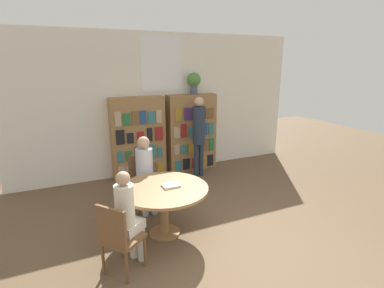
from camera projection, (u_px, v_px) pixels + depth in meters
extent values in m
plane|color=brown|center=(271.00, 271.00, 3.55)|extent=(16.00, 16.00, 0.00)
cube|color=silver|center=(162.00, 105.00, 6.51)|extent=(6.40, 0.06, 3.00)
cube|color=white|center=(162.00, 64.00, 6.25)|extent=(0.90, 0.01, 1.10)
cube|color=olive|center=(138.00, 138.00, 6.27)|extent=(1.11, 0.32, 1.71)
cube|color=tan|center=(122.00, 173.00, 6.12)|extent=(0.15, 0.02, 0.28)
cube|color=tan|center=(130.00, 172.00, 6.19)|extent=(0.14, 0.02, 0.25)
cube|color=#2D707A|center=(138.00, 171.00, 6.26)|extent=(0.15, 0.02, 0.27)
cube|color=brown|center=(146.00, 170.00, 6.33)|extent=(0.11, 0.02, 0.26)
cube|color=brown|center=(153.00, 168.00, 6.39)|extent=(0.10, 0.02, 0.28)
cube|color=olive|center=(161.00, 168.00, 6.47)|extent=(0.13, 0.02, 0.22)
cube|color=#2D707A|center=(121.00, 157.00, 6.03)|extent=(0.11, 0.02, 0.22)
cube|color=#236638|center=(129.00, 156.00, 6.10)|extent=(0.12, 0.02, 0.22)
cube|color=#4C2D6B|center=(137.00, 153.00, 6.16)|extent=(0.11, 0.02, 0.28)
cube|color=black|center=(145.00, 152.00, 6.23)|extent=(0.10, 0.02, 0.29)
cube|color=#2D707A|center=(153.00, 151.00, 6.29)|extent=(0.15, 0.02, 0.29)
cube|color=#2D707A|center=(160.00, 152.00, 6.37)|extent=(0.10, 0.02, 0.22)
cube|color=black|center=(120.00, 137.00, 5.93)|extent=(0.17, 0.02, 0.30)
cube|color=black|center=(130.00, 138.00, 6.02)|extent=(0.13, 0.02, 0.21)
cube|color=maroon|center=(140.00, 137.00, 6.10)|extent=(0.14, 0.02, 0.22)
cube|color=black|center=(150.00, 135.00, 6.17)|extent=(0.11, 0.02, 0.28)
cube|color=maroon|center=(159.00, 134.00, 6.26)|extent=(0.17, 0.02, 0.28)
cube|color=tan|center=(118.00, 119.00, 5.82)|extent=(0.13, 0.02, 0.29)
cube|color=#236638|center=(127.00, 120.00, 5.90)|extent=(0.14, 0.02, 0.24)
cube|color=brown|center=(135.00, 118.00, 5.96)|extent=(0.14, 0.02, 0.27)
cube|color=navy|center=(143.00, 117.00, 6.03)|extent=(0.12, 0.02, 0.28)
cube|color=#2D707A|center=(151.00, 117.00, 6.10)|extent=(0.14, 0.02, 0.25)
cube|color=tan|center=(159.00, 116.00, 6.16)|extent=(0.12, 0.02, 0.27)
cube|color=olive|center=(191.00, 132.00, 6.76)|extent=(1.11, 0.32, 1.71)
cube|color=#2D707A|center=(178.00, 166.00, 6.63)|extent=(0.14, 0.02, 0.23)
cube|color=black|center=(186.00, 164.00, 6.71)|extent=(0.16, 0.02, 0.25)
cube|color=maroon|center=(195.00, 163.00, 6.79)|extent=(0.13, 0.02, 0.24)
cube|color=olive|center=(202.00, 162.00, 6.87)|extent=(0.17, 0.02, 0.23)
cube|color=black|center=(210.00, 160.00, 6.95)|extent=(0.14, 0.02, 0.26)
cube|color=tan|center=(177.00, 150.00, 6.52)|extent=(0.12, 0.02, 0.23)
cube|color=#2D707A|center=(184.00, 149.00, 6.59)|extent=(0.13, 0.02, 0.21)
cube|color=olive|center=(191.00, 148.00, 6.66)|extent=(0.14, 0.02, 0.23)
cube|color=#236638|center=(198.00, 146.00, 6.72)|extent=(0.13, 0.02, 0.26)
cube|color=brown|center=(205.00, 145.00, 6.79)|extent=(0.13, 0.02, 0.29)
cube|color=#236638|center=(211.00, 144.00, 6.86)|extent=(0.12, 0.02, 0.28)
cube|color=tan|center=(177.00, 133.00, 6.42)|extent=(0.13, 0.02, 0.25)
cube|color=maroon|center=(184.00, 131.00, 6.48)|extent=(0.12, 0.02, 0.30)
cube|color=#2D707A|center=(191.00, 132.00, 6.56)|extent=(0.13, 0.02, 0.22)
cube|color=brown|center=(198.00, 130.00, 6.62)|extent=(0.14, 0.02, 0.26)
cube|color=navy|center=(205.00, 129.00, 6.69)|extent=(0.10, 0.02, 0.29)
cube|color=#2D707A|center=(211.00, 129.00, 6.75)|extent=(0.13, 0.02, 0.27)
cube|color=olive|center=(179.00, 115.00, 6.34)|extent=(0.16, 0.02, 0.28)
cube|color=#4C2D6B|center=(189.00, 114.00, 6.44)|extent=(0.22, 0.02, 0.27)
cube|color=#2D707A|center=(200.00, 114.00, 6.54)|extent=(0.19, 0.02, 0.24)
cube|color=brown|center=(210.00, 113.00, 6.64)|extent=(0.20, 0.02, 0.23)
cylinder|color=#475166|center=(194.00, 90.00, 6.53)|extent=(0.15, 0.15, 0.20)
sphere|color=#4C7F3D|center=(194.00, 79.00, 6.47)|extent=(0.30, 0.30, 0.30)
cylinder|color=olive|center=(165.00, 232.00, 4.32)|extent=(0.44, 0.44, 0.03)
cylinder|color=olive|center=(164.00, 211.00, 4.23)|extent=(0.12, 0.12, 0.65)
cylinder|color=olive|center=(164.00, 189.00, 4.14)|extent=(1.25, 1.25, 0.04)
cube|color=brown|center=(123.00, 238.00, 3.45)|extent=(0.56, 0.56, 0.04)
cube|color=brown|center=(111.00, 227.00, 3.23)|extent=(0.28, 0.34, 0.45)
cylinder|color=brown|center=(122.00, 244.00, 3.73)|extent=(0.04, 0.04, 0.40)
cylinder|color=brown|center=(145.00, 251.00, 3.58)|extent=(0.04, 0.04, 0.40)
cylinder|color=brown|center=(103.00, 259.00, 3.44)|extent=(0.04, 0.04, 0.40)
cylinder|color=brown|center=(127.00, 268.00, 3.29)|extent=(0.04, 0.04, 0.40)
cube|color=brown|center=(144.00, 185.00, 4.97)|extent=(0.42, 0.42, 0.04)
cube|color=brown|center=(140.00, 167.00, 5.06)|extent=(0.40, 0.05, 0.45)
cylinder|color=brown|center=(158.00, 199.00, 4.96)|extent=(0.04, 0.04, 0.40)
cylinder|color=brown|center=(138.00, 203.00, 4.81)|extent=(0.04, 0.04, 0.40)
cylinder|color=brown|center=(151.00, 191.00, 5.25)|extent=(0.04, 0.04, 0.40)
cylinder|color=brown|center=(132.00, 195.00, 5.10)|extent=(0.04, 0.04, 0.40)
cube|color=#B2B7C6|center=(147.00, 183.00, 4.83)|extent=(0.29, 0.33, 0.12)
cylinder|color=#B2B7C6|center=(144.00, 163.00, 4.82)|extent=(0.27, 0.27, 0.50)
sphere|color=tan|center=(143.00, 143.00, 4.72)|extent=(0.20, 0.20, 0.20)
cylinder|color=#B2B7C6|center=(154.00, 201.00, 4.84)|extent=(0.10, 0.10, 0.44)
cylinder|color=#B2B7C6|center=(145.00, 203.00, 4.78)|extent=(0.10, 0.10, 0.44)
cube|color=beige|center=(131.00, 227.00, 3.55)|extent=(0.39, 0.37, 0.12)
cylinder|color=beige|center=(125.00, 206.00, 3.40)|extent=(0.22, 0.22, 0.50)
sphere|color=tan|center=(123.00, 178.00, 3.31)|extent=(0.16, 0.16, 0.16)
cylinder|color=beige|center=(133.00, 241.00, 3.75)|extent=(0.10, 0.10, 0.44)
cylinder|color=beige|center=(141.00, 244.00, 3.70)|extent=(0.10, 0.10, 0.44)
cylinder|color=#232D3D|center=(196.00, 160.00, 6.39)|extent=(0.10, 0.10, 0.73)
cylinder|color=#232D3D|center=(201.00, 160.00, 6.44)|extent=(0.10, 0.10, 0.73)
cylinder|color=#232D3D|center=(199.00, 125.00, 6.22)|extent=(0.26, 0.26, 0.79)
sphere|color=tan|center=(199.00, 102.00, 6.09)|extent=(0.20, 0.20, 0.20)
cylinder|color=#232D3D|center=(197.00, 114.00, 6.42)|extent=(0.07, 0.30, 0.07)
cube|color=silver|center=(171.00, 185.00, 4.17)|extent=(0.24, 0.18, 0.03)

